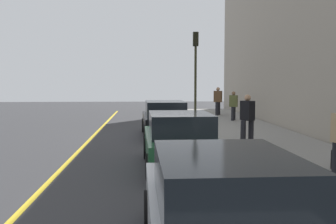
{
  "coord_description": "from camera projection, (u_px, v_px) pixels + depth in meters",
  "views": [
    {
      "loc": [
        -16.56,
        0.89,
        2.37
      ],
      "look_at": [
        -0.76,
        0.02,
        1.1
      ],
      "focal_mm": 41.45,
      "sensor_mm": 36.0,
      "label": 1
    }
  ],
  "objects": [
    {
      "name": "ground_plane",
      "position": [
        168.0,
        136.0,
        16.72
      ],
      "size": [
        56.0,
        56.0,
        0.0
      ],
      "primitive_type": "plane",
      "color": "#333335"
    },
    {
      "name": "sidewalk",
      "position": [
        243.0,
        134.0,
        16.89
      ],
      "size": [
        28.0,
        4.6,
        0.15
      ],
      "primitive_type": "cube",
      "color": "gray",
      "rests_on": "ground"
    },
    {
      "name": "lane_stripe_centre",
      "position": [
        93.0,
        136.0,
        16.54
      ],
      "size": [
        28.0,
        0.14,
        0.01
      ],
      "primitive_type": "cube",
      "color": "gold",
      "rests_on": "ground"
    },
    {
      "name": "snow_bank_curb",
      "position": [
        185.0,
        135.0,
        16.35
      ],
      "size": [
        5.8,
        0.56,
        0.22
      ],
      "primitive_type": "cube",
      "color": "white",
      "rests_on": "ground"
    },
    {
      "name": "parked_car_silver",
      "position": [
        222.0,
        212.0,
        4.77
      ],
      "size": [
        4.35,
        1.96,
        1.51
      ],
      "color": "black",
      "rests_on": "ground"
    },
    {
      "name": "parked_car_green",
      "position": [
        179.0,
        141.0,
        10.49
      ],
      "size": [
        4.17,
        1.98,
        1.51
      ],
      "color": "black",
      "rests_on": "ground"
    },
    {
      "name": "parked_car_black",
      "position": [
        165.0,
        119.0,
        16.59
      ],
      "size": [
        4.26,
        2.02,
        1.51
      ],
      "color": "black",
      "rests_on": "ground"
    },
    {
      "name": "pedestrian_black_coat",
      "position": [
        247.0,
        117.0,
        13.83
      ],
      "size": [
        0.55,
        0.52,
        1.74
      ],
      "color": "black",
      "rests_on": "sidewalk"
    },
    {
      "name": "pedestrian_olive_coat",
      "position": [
        233.0,
        105.0,
        21.85
      ],
      "size": [
        0.51,
        0.51,
        1.63
      ],
      "color": "black",
      "rests_on": "sidewalk"
    },
    {
      "name": "pedestrian_brown_coat",
      "position": [
        218.0,
        100.0,
        25.13
      ],
      "size": [
        0.55,
        0.58,
        1.81
      ],
      "color": "black",
      "rests_on": "sidewalk"
    },
    {
      "name": "traffic_light_pole",
      "position": [
        196.0,
        63.0,
        19.54
      ],
      "size": [
        0.35,
        0.26,
        4.66
      ],
      "color": "#2D2D19",
      "rests_on": "sidewalk"
    }
  ]
}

